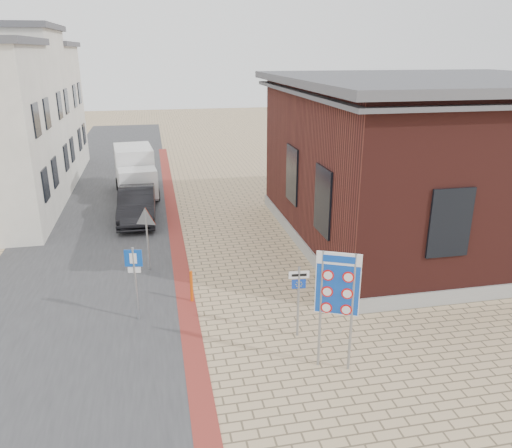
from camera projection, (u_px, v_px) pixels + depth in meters
name	position (u px, v px, depth m)	size (l,w,h in m)	color
ground	(265.00, 342.00, 14.06)	(120.00, 120.00, 0.00)	tan
road_strip	(105.00, 203.00, 26.88)	(7.00, 60.00, 0.02)	#38383A
curb_strip	(175.00, 229.00, 22.92)	(0.60, 40.00, 0.02)	maroon
brick_building	(436.00, 157.00, 21.09)	(13.00, 13.00, 6.80)	gray
townhouse_far	(23.00, 108.00, 32.78)	(7.40, 6.40, 8.30)	beige
bike_rack	(328.00, 290.00, 16.51)	(0.08, 1.80, 0.60)	slate
sedan	(137.00, 204.00, 23.87)	(1.68, 4.81, 1.58)	black
box_truck	(135.00, 171.00, 27.97)	(2.49, 5.18, 2.63)	slate
border_sign	(338.00, 286.00, 12.19)	(1.01, 0.50, 3.21)	gray
essen_sign	(298.00, 292.00, 13.93)	(0.58, 0.09, 2.15)	gray
parking_sign	(135.00, 272.00, 14.71)	(0.52, 0.14, 2.36)	gray
yield_sign	(146.00, 224.00, 18.04)	(0.81, 0.37, 2.40)	gray
bollard	(191.00, 286.00, 16.15)	(0.10, 0.10, 1.08)	#D54D0B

